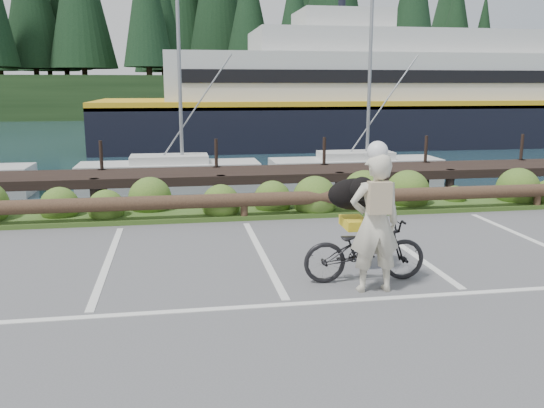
# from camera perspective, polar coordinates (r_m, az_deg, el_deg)

# --- Properties ---
(ground) EXTENTS (72.00, 72.00, 0.00)m
(ground) POSITION_cam_1_polar(r_m,az_deg,el_deg) (8.21, 1.07, -8.93)
(ground) COLOR #515153
(harbor_backdrop) EXTENTS (170.00, 160.00, 30.00)m
(harbor_backdrop) POSITION_cam_1_polar(r_m,az_deg,el_deg) (86.08, -8.40, 9.68)
(harbor_backdrop) COLOR #172D37
(harbor_backdrop) RESTS_ON ground
(vegetation_strip) EXTENTS (34.00, 1.60, 0.10)m
(vegetation_strip) POSITION_cam_1_polar(r_m,az_deg,el_deg) (13.23, -3.13, -0.70)
(vegetation_strip) COLOR #3D5B21
(vegetation_strip) RESTS_ON ground
(log_rail) EXTENTS (32.00, 0.30, 0.60)m
(log_rail) POSITION_cam_1_polar(r_m,az_deg,el_deg) (12.57, -2.77, -1.60)
(log_rail) COLOR #443021
(log_rail) RESTS_ON ground
(bicycle) EXTENTS (1.86, 0.69, 0.97)m
(bicycle) POSITION_cam_1_polar(r_m,az_deg,el_deg) (8.71, 9.16, -4.49)
(bicycle) COLOR black
(bicycle) RESTS_ON ground
(cyclist) EXTENTS (0.74, 0.49, 1.98)m
(cyclist) POSITION_cam_1_polar(r_m,az_deg,el_deg) (8.19, 10.16, -1.90)
(cyclist) COLOR beige
(cyclist) RESTS_ON ground
(dog) EXTENTS (0.44, 0.88, 0.50)m
(dog) POSITION_cam_1_polar(r_m,az_deg,el_deg) (9.09, 8.21, 0.98)
(dog) COLOR black
(dog) RESTS_ON bicycle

